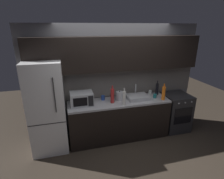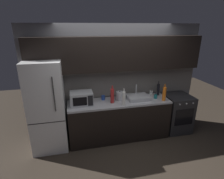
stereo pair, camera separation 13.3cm
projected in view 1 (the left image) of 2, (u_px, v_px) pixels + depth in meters
ground_plane at (133, 163)px, 3.36m from camera, size 10.00×10.00×0.00m
back_wall at (116, 69)px, 3.93m from camera, size 3.95×0.44×2.50m
counter_run at (119, 119)px, 4.02m from camera, size 2.21×0.60×0.90m
refrigerator at (47, 107)px, 3.50m from camera, size 0.68×0.69×1.85m
oven_range at (175, 112)px, 4.37m from camera, size 0.60×0.62×0.90m
microwave at (82, 99)px, 3.65m from camera, size 0.46×0.35×0.27m
sink_basin at (138, 97)px, 4.00m from camera, size 0.48×0.38×0.30m
kettle at (120, 96)px, 3.92m from camera, size 0.20×0.17×0.21m
wine_bottle_white at (124, 98)px, 3.63m from camera, size 0.07×0.07×0.36m
wine_bottle_orange at (164, 93)px, 3.90m from camera, size 0.08×0.08×0.37m
wine_bottle_red at (112, 96)px, 3.74m from camera, size 0.08×0.08×0.38m
wine_bottle_dark at (157, 89)px, 4.22m from camera, size 0.06×0.06×0.34m
mug_blue at (103, 98)px, 3.92m from camera, size 0.08×0.08×0.10m
mug_teal at (155, 96)px, 4.04m from camera, size 0.08×0.08×0.09m
mug_clear at (150, 92)px, 4.25m from camera, size 0.08×0.08×0.09m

